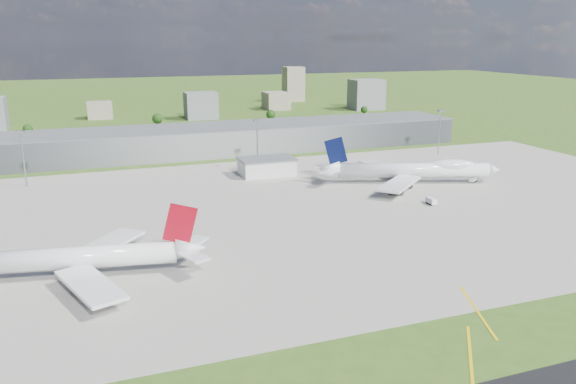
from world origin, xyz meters
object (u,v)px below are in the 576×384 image
object	(u,v)px
airliner_blue_quad	(413,170)
tug_yellow	(182,248)
airliner_red_twin	(76,259)
van_white_near	(431,201)
van_white_far	(473,179)

from	to	relation	value
airliner_blue_quad	tug_yellow	world-z (taller)	airliner_blue_quad
airliner_red_twin	tug_yellow	world-z (taller)	airliner_red_twin
airliner_red_twin	van_white_near	distance (m)	138.17
airliner_red_twin	van_white_near	size ratio (longest dim) A/B	13.91
airliner_blue_quad	van_white_near	bearing A→B (deg)	-91.00
airliner_blue_quad	van_white_near	world-z (taller)	airliner_blue_quad
airliner_red_twin	tug_yellow	bearing A→B (deg)	-151.61
airliner_blue_quad	van_white_near	distance (m)	35.72
airliner_red_twin	tug_yellow	xyz separation A→B (m)	(31.33, 10.15, -4.62)
tug_yellow	van_white_far	xyz separation A→B (m)	(144.00, 41.63, 0.45)
airliner_red_twin	van_white_near	world-z (taller)	airliner_red_twin
tug_yellow	airliner_blue_quad	bearing A→B (deg)	-12.56
tug_yellow	van_white_far	size ratio (longest dim) A/B	0.66
tug_yellow	van_white_far	world-z (taller)	van_white_far
van_white_near	van_white_far	size ratio (longest dim) A/B	0.97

